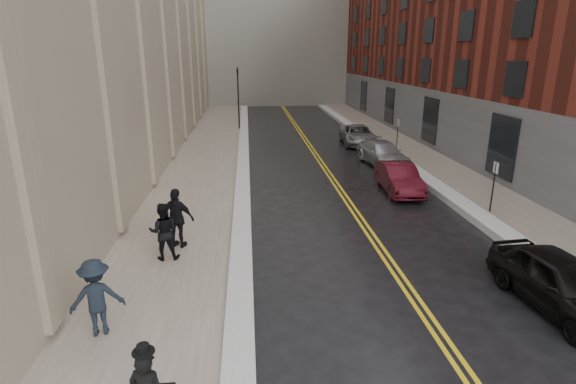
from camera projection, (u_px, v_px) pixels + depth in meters
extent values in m
plane|color=black|center=(337.00, 348.00, 10.12)|extent=(160.00, 160.00, 0.00)
cube|color=gray|center=(202.00, 171.00, 24.92)|extent=(4.00, 64.00, 0.15)
cube|color=gray|center=(436.00, 166.00, 26.08)|extent=(3.00, 64.00, 0.15)
cube|color=gold|center=(324.00, 170.00, 25.54)|extent=(0.12, 64.00, 0.01)
cube|color=gold|center=(328.00, 170.00, 25.56)|extent=(0.12, 64.00, 0.01)
cube|color=silver|center=(243.00, 169.00, 25.11)|extent=(0.70, 60.80, 0.26)
cube|color=silver|center=(406.00, 165.00, 25.90)|extent=(0.85, 60.80, 0.30)
cube|color=maroon|center=(528.00, 13.00, 30.82)|extent=(14.00, 50.00, 18.00)
cylinder|color=black|center=(238.00, 100.00, 37.65)|extent=(0.12, 0.12, 5.20)
imported|color=black|center=(238.00, 75.00, 37.06)|extent=(0.18, 0.15, 0.90)
cylinder|color=black|center=(493.00, 189.00, 18.07)|extent=(0.06, 0.06, 2.20)
cube|color=white|center=(496.00, 168.00, 17.81)|extent=(0.02, 0.35, 0.45)
cylinder|color=black|center=(397.00, 136.00, 29.49)|extent=(0.06, 0.06, 2.20)
cube|color=white|center=(398.00, 123.00, 29.22)|extent=(0.02, 0.35, 0.45)
imported|color=black|center=(561.00, 283.00, 11.48)|extent=(2.11, 4.45, 1.47)
imported|color=#4C0D19|center=(399.00, 178.00, 21.28)|extent=(1.61, 4.21, 1.37)
imported|color=#A3A7AA|center=(383.00, 154.00, 26.45)|extent=(2.48, 4.90, 1.36)
imported|color=gray|center=(358.00, 135.00, 32.44)|extent=(2.60, 5.03, 1.36)
imported|color=black|center=(163.00, 231.00, 13.92)|extent=(0.93, 0.74, 1.84)
imported|color=black|center=(96.00, 297.00, 10.15)|extent=(1.33, 0.97, 1.85)
imported|color=black|center=(177.00, 218.00, 14.75)|extent=(1.28, 0.85, 2.02)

